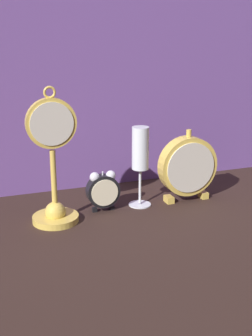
% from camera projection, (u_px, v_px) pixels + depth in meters
% --- Properties ---
extents(ground_plane, '(4.00, 4.00, 0.00)m').
position_uv_depth(ground_plane, '(137.00, 226.00, 1.16)').
color(ground_plane, black).
extents(fabric_backdrop_drape, '(1.80, 0.01, 0.74)m').
position_uv_depth(fabric_backdrop_drape, '(97.00, 63.00, 1.34)').
color(fabric_backdrop_drape, '#6B478E').
rests_on(fabric_backdrop_drape, ground_plane).
extents(pocket_watch_on_stand, '(0.12, 0.12, 0.34)m').
position_uv_depth(pocket_watch_on_stand, '(54.00, 174.00, 1.14)').
color(pocket_watch_on_stand, gold).
rests_on(pocket_watch_on_stand, ground_plane).
extents(alarm_clock_twin_bell, '(0.09, 0.03, 0.11)m').
position_uv_depth(alarm_clock_twin_bell, '(103.00, 189.00, 1.23)').
color(alarm_clock_twin_bell, black).
rests_on(alarm_clock_twin_bell, ground_plane).
extents(mantel_clock_silver, '(0.17, 0.04, 0.20)m').
position_uv_depth(mantel_clock_silver, '(188.00, 167.00, 1.29)').
color(mantel_clock_silver, gold).
rests_on(mantel_clock_silver, ground_plane).
extents(champagne_flute, '(0.06, 0.06, 0.22)m').
position_uv_depth(champagne_flute, '(140.00, 154.00, 1.24)').
color(champagne_flute, silver).
rests_on(champagne_flute, ground_plane).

